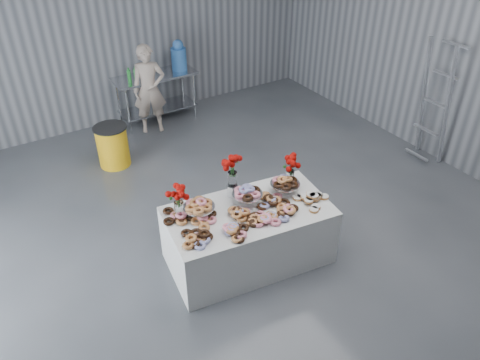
# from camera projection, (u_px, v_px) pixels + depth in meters

# --- Properties ---
(ground) EXTENTS (9.00, 9.00, 0.00)m
(ground) POSITION_uv_depth(u_px,v_px,m) (247.00, 261.00, 5.75)
(ground) COLOR #3B3E43
(ground) RESTS_ON ground
(room_walls) EXTENTS (8.04, 9.04, 4.02)m
(room_walls) POSITION_uv_depth(u_px,v_px,m) (219.00, 54.00, 4.19)
(room_walls) COLOR gray
(room_walls) RESTS_ON ground
(display_table) EXTENTS (2.02, 1.24, 0.75)m
(display_table) POSITION_uv_depth(u_px,v_px,m) (249.00, 235.00, 5.59)
(display_table) COLOR silver
(display_table) RESTS_ON ground
(prep_table) EXTENTS (1.50, 0.60, 0.90)m
(prep_table) POSITION_uv_depth(u_px,v_px,m) (156.00, 89.00, 8.56)
(prep_table) COLOR silver
(prep_table) RESTS_ON ground
(donut_mounds) EXTENTS (1.89, 1.03, 0.09)m
(donut_mounds) POSITION_uv_depth(u_px,v_px,m) (251.00, 210.00, 5.31)
(donut_mounds) COLOR #B87343
(donut_mounds) RESTS_ON display_table
(cake_stand_left) EXTENTS (0.36, 0.36, 0.17)m
(cake_stand_left) POSITION_uv_depth(u_px,v_px,m) (199.00, 206.00, 5.22)
(cake_stand_left) COLOR silver
(cake_stand_left) RESTS_ON display_table
(cake_stand_mid) EXTENTS (0.36, 0.36, 0.17)m
(cake_stand_mid) POSITION_uv_depth(u_px,v_px,m) (247.00, 193.00, 5.43)
(cake_stand_mid) COLOR silver
(cake_stand_mid) RESTS_ON display_table
(cake_stand_right) EXTENTS (0.36, 0.36, 0.17)m
(cake_stand_right) POSITION_uv_depth(u_px,v_px,m) (285.00, 183.00, 5.60)
(cake_stand_right) COLOR silver
(cake_stand_right) RESTS_ON display_table
(danish_pile) EXTENTS (0.48, 0.48, 0.11)m
(danish_pile) POSITION_uv_depth(u_px,v_px,m) (312.00, 198.00, 5.49)
(danish_pile) COLOR white
(danish_pile) RESTS_ON display_table
(bouquet_left) EXTENTS (0.26, 0.26, 0.42)m
(bouquet_left) POSITION_uv_depth(u_px,v_px,m) (178.00, 194.00, 5.14)
(bouquet_left) COLOR white
(bouquet_left) RESTS_ON display_table
(bouquet_right) EXTENTS (0.26, 0.26, 0.42)m
(bouquet_right) POSITION_uv_depth(u_px,v_px,m) (291.00, 163.00, 5.67)
(bouquet_right) COLOR white
(bouquet_right) RESTS_ON display_table
(bouquet_center) EXTENTS (0.26, 0.26, 0.57)m
(bouquet_center) POSITION_uv_depth(u_px,v_px,m) (232.00, 169.00, 5.41)
(bouquet_center) COLOR silver
(bouquet_center) RESTS_ON display_table
(water_jug) EXTENTS (0.28, 0.28, 0.55)m
(water_jug) POSITION_uv_depth(u_px,v_px,m) (179.00, 56.00, 8.48)
(water_jug) COLOR #448BE7
(water_jug) RESTS_ON prep_table
(drink_bottles) EXTENTS (0.54, 0.08, 0.27)m
(drink_bottles) POSITION_uv_depth(u_px,v_px,m) (139.00, 73.00, 8.12)
(drink_bottles) COLOR #268C33
(drink_bottles) RESTS_ON prep_table
(person) EXTENTS (0.66, 0.53, 1.57)m
(person) POSITION_uv_depth(u_px,v_px,m) (149.00, 90.00, 8.15)
(person) COLOR #CC8C93
(person) RESTS_ON ground
(trash_barrel) EXTENTS (0.53, 0.53, 0.68)m
(trash_barrel) POSITION_uv_depth(u_px,v_px,m) (113.00, 146.00, 7.42)
(trash_barrel) COLOR yellow
(trash_barrel) RESTS_ON ground
(stepladder) EXTENTS (0.56, 0.50, 2.02)m
(stepladder) POSITION_uv_depth(u_px,v_px,m) (435.00, 103.00, 7.18)
(stepladder) COLOR silver
(stepladder) RESTS_ON ground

